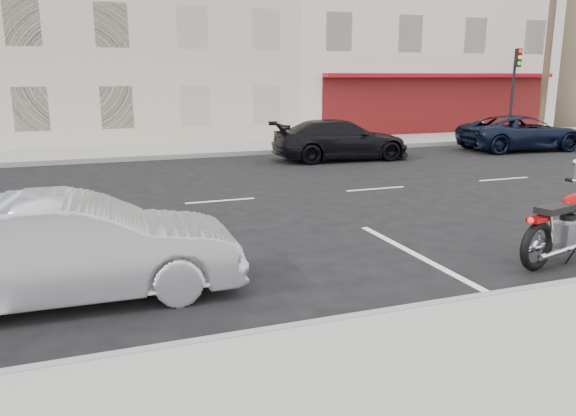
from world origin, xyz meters
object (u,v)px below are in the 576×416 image
at_px(utility_pole, 550,31).
at_px(fire_hydrant, 481,127).
at_px(traffic_light, 515,81).
at_px(suv_far, 521,133).
at_px(car_far, 341,140).
at_px(sedan_silver, 76,248).

height_order(utility_pole, fire_hydrant, utility_pole).
xyz_separation_m(traffic_light, suv_far, (-2.61, -3.53, -1.90)).
bearing_deg(suv_far, fire_hydrant, -12.06).
bearing_deg(traffic_light, suv_far, -126.48).
height_order(suv_far, car_far, car_far).
bearing_deg(suv_far, utility_pole, -45.91).
height_order(sedan_silver, suv_far, sedan_silver).
bearing_deg(utility_pole, fire_hydrant, -178.36).
bearing_deg(fire_hydrant, suv_far, -106.68).
bearing_deg(car_far, fire_hydrant, -63.50).
bearing_deg(utility_pole, traffic_light, -172.39).
height_order(fire_hydrant, sedan_silver, sedan_silver).
distance_m(sedan_silver, car_far, 12.99).
relative_size(fire_hydrant, sedan_silver, 0.18).
height_order(utility_pole, sedan_silver, utility_pole).
bearing_deg(fire_hydrant, traffic_light, -6.36).
xyz_separation_m(utility_pole, suv_far, (-4.61, -3.79, -4.08)).
xyz_separation_m(fire_hydrant, sedan_silver, (-17.03, -13.53, 0.14)).
relative_size(traffic_light, suv_far, 0.80).
bearing_deg(traffic_light, sedan_silver, -144.21).
bearing_deg(car_far, suv_far, -86.80).
relative_size(suv_far, car_far, 1.02).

